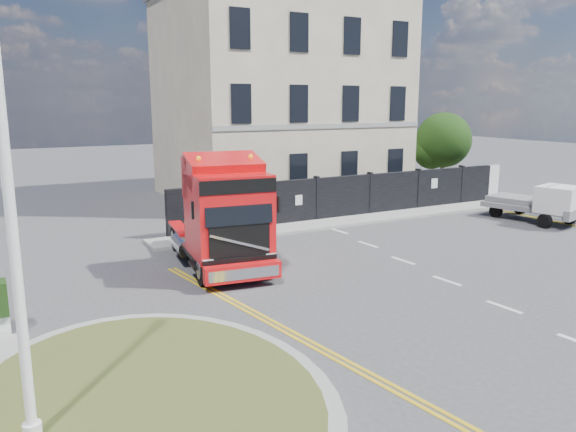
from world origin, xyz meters
TOP-DOWN VIEW (x-y plane):
  - ground at (0.00, 0.00)m, footprint 120.00×120.00m
  - traffic_island at (-7.00, -3.00)m, footprint 6.80×6.80m
  - hoarding_fence at (6.55, 9.00)m, footprint 18.80×0.25m
  - georgian_building at (6.00, 16.50)m, footprint 12.30×10.30m
  - tree at (14.38, 12.10)m, footprint 3.20×3.20m
  - pavement_far at (6.00, 8.10)m, footprint 20.00×1.60m
  - truck at (-2.58, 3.97)m, footprint 3.05×6.40m
  - flatbed_pickup at (12.84, 3.56)m, footprint 2.71×4.59m
  - lamppost_island at (-8.93, -3.57)m, footprint 0.23×0.45m

SIDE VIEW (x-z plane):
  - ground at x=0.00m, z-range 0.00..0.00m
  - pavement_far at x=6.00m, z-range 0.00..0.12m
  - traffic_island at x=-7.00m, z-range 0.00..0.16m
  - flatbed_pickup at x=12.84m, z-range 0.07..1.84m
  - hoarding_fence at x=6.55m, z-range 0.00..2.00m
  - truck at x=-2.58m, z-range -0.19..3.50m
  - tree at x=14.38m, z-range 0.65..5.45m
  - lamppost_island at x=-8.93m, z-range 0.15..7.46m
  - georgian_building at x=6.00m, z-range -0.63..12.17m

